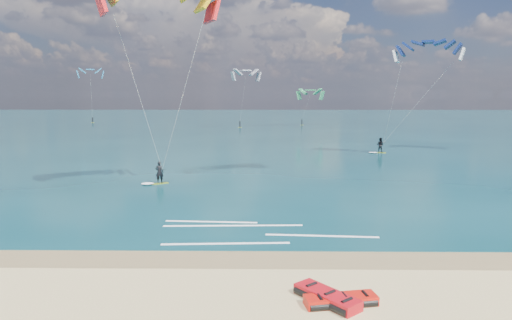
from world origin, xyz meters
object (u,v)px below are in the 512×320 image
(packed_kite_mid, at_px, (327,302))
(kitesurfer_far, at_px, (405,91))
(packed_kite_left, at_px, (341,305))
(kitesurfer_main, at_px, (159,73))

(packed_kite_mid, height_order, kitesurfer_far, kitesurfer_far)
(packed_kite_left, relative_size, kitesurfer_far, 0.19)
(packed_kite_left, distance_m, kitesurfer_main, 23.58)
(packed_kite_left, bearing_deg, kitesurfer_far, 59.99)
(kitesurfer_main, relative_size, kitesurfer_far, 1.13)
(packed_kite_mid, bearing_deg, packed_kite_left, 25.49)
(packed_kite_left, distance_m, packed_kite_mid, 0.50)
(packed_kite_left, xyz_separation_m, kitesurfer_far, (14.10, 39.46, 7.68))
(kitesurfer_main, xyz_separation_m, kitesurfer_far, (24.54, 20.25, -1.16))
(kitesurfer_far, bearing_deg, packed_kite_mid, -92.34)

